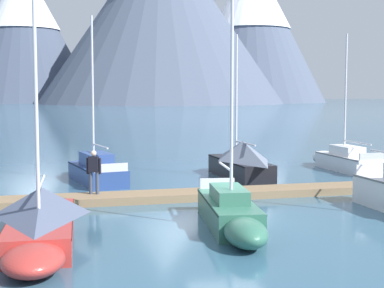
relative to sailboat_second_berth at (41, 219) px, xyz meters
The scene contains 11 objects.
ground_plane 6.26m from the sailboat_second_berth, 17.57° to the left, with size 700.00×700.00×0.00m, color #335B75.
mountain_central_massif 249.43m from the sailboat_second_berth, 94.49° to the left, with size 62.12×62.12×60.48m.
mountain_shoulder_ridge 216.60m from the sailboat_second_berth, 80.47° to the left, with size 95.73×95.73×69.86m.
mountain_east_summit 244.82m from the sailboat_second_berth, 71.19° to the left, with size 65.05×65.05×64.43m.
dock 8.37m from the sailboat_second_berth, 44.74° to the left, with size 22.35×2.68×0.30m.
sailboat_second_berth is the anchor object (origin of this frame).
sailboat_mid_dock_port 11.56m from the sailboat_second_berth, 80.72° to the left, with size 2.87×6.38×7.80m.
sailboat_mid_dock_starboard 5.67m from the sailboat_second_berth, ahead, with size 1.79×6.09×7.81m.
sailboat_far_berth 13.97m from the sailboat_second_berth, 50.38° to the left, with size 2.07×6.42×7.06m.
sailboat_end_of_dock 19.89m from the sailboat_second_berth, 39.53° to the left, with size 1.72×6.05×7.34m.
person_on_dock 6.24m from the sailboat_second_berth, 74.29° to the left, with size 0.56×0.33×1.69m.
Camera 1 is at (-5.00, -18.24, 4.20)m, focal length 54.10 mm.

